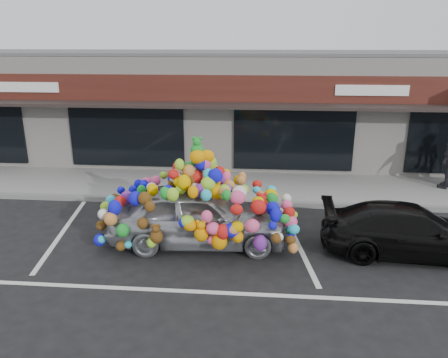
{
  "coord_description": "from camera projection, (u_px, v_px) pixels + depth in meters",
  "views": [
    {
      "loc": [
        1.86,
        -9.76,
        4.76
      ],
      "look_at": [
        0.9,
        1.4,
        1.17
      ],
      "focal_mm": 35.0,
      "sensor_mm": 36.0,
      "label": 1
    }
  ],
  "objects": [
    {
      "name": "ground",
      "position": [
        183.0,
        240.0,
        10.86
      ],
      "size": [
        90.0,
        90.0,
        0.0
      ],
      "primitive_type": "plane",
      "color": "black",
      "rests_on": "ground"
    },
    {
      "name": "shop_building",
      "position": [
        217.0,
        105.0,
        18.21
      ],
      "size": [
        24.0,
        7.2,
        4.31
      ],
      "color": "silver",
      "rests_on": "ground"
    },
    {
      "name": "sidewalk",
      "position": [
        204.0,
        186.0,
        14.64
      ],
      "size": [
        26.0,
        3.0,
        0.15
      ],
      "primitive_type": "cube",
      "color": "gray",
      "rests_on": "ground"
    },
    {
      "name": "kerb",
      "position": [
        198.0,
        202.0,
        13.21
      ],
      "size": [
        26.0,
        0.18,
        0.16
      ],
      "primitive_type": "cube",
      "color": "slate",
      "rests_on": "ground"
    },
    {
      "name": "parking_stripe_left",
      "position": [
        63.0,
        232.0,
        11.31
      ],
      "size": [
        0.73,
        4.37,
        0.01
      ],
      "primitive_type": "cube",
      "rotation": [
        0.0,
        0.0,
        0.14
      ],
      "color": "silver",
      "rests_on": "ground"
    },
    {
      "name": "parking_stripe_mid",
      "position": [
        296.0,
        240.0,
        10.82
      ],
      "size": [
        0.73,
        4.37,
        0.01
      ],
      "primitive_type": "cube",
      "rotation": [
        0.0,
        0.0,
        0.14
      ],
      "color": "silver",
      "rests_on": "ground"
    },
    {
      "name": "lane_line",
      "position": [
        264.0,
        295.0,
        8.52
      ],
      "size": [
        14.0,
        0.12,
        0.01
      ],
      "primitive_type": "cube",
      "color": "silver",
      "rests_on": "ground"
    },
    {
      "name": "toy_car",
      "position": [
        199.0,
        208.0,
        10.44
      ],
      "size": [
        3.12,
        4.69,
        2.67
      ],
      "rotation": [
        0.0,
        0.0,
        1.63
      ],
      "color": "silver",
      "rests_on": "ground"
    },
    {
      "name": "black_sedan",
      "position": [
        410.0,
        231.0,
        9.99
      ],
      "size": [
        1.83,
        4.08,
        1.16
      ],
      "primitive_type": "imported",
      "rotation": [
        0.0,
        0.0,
        1.52
      ],
      "color": "black",
      "rests_on": "ground"
    }
  ]
}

